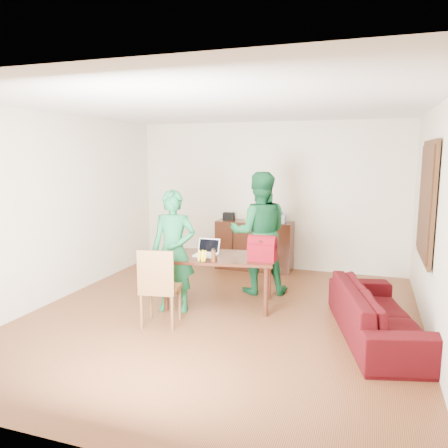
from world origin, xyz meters
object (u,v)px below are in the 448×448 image
(person_far, at_px, (259,233))
(laptop, at_px, (206,253))
(person_near, at_px, (174,251))
(red_bag, at_px, (262,251))
(sofa, at_px, (378,313))
(chair, at_px, (161,302))
(table, at_px, (219,262))
(bottle, at_px, (213,255))

(person_far, height_order, laptop, person_far)
(person_near, distance_m, person_far, 1.46)
(red_bag, relative_size, sofa, 0.18)
(person_near, bearing_deg, red_bag, 5.49)
(person_near, relative_size, sofa, 0.81)
(chair, xyz_separation_m, person_near, (-0.06, 0.53, 0.54))
(table, distance_m, sofa, 2.20)
(chair, distance_m, person_near, 0.76)
(chair, relative_size, sofa, 0.48)
(person_far, xyz_separation_m, bottle, (-0.36, -1.07, -0.13))
(bottle, xyz_separation_m, red_bag, (0.61, 0.24, 0.05))
(table, distance_m, person_far, 0.90)
(red_bag, height_order, sofa, red_bag)
(chair, bearing_deg, sofa, -0.10)
(laptop, xyz_separation_m, sofa, (2.31, -0.42, -0.46))
(chair, height_order, sofa, chair)
(table, height_order, sofa, table)
(red_bag, bearing_deg, table, 174.82)
(person_far, distance_m, red_bag, 0.87)
(person_far, xyz_separation_m, sofa, (1.74, -1.22, -0.63))
(table, height_order, laptop, laptop)
(laptop, relative_size, red_bag, 0.86)
(laptop, bearing_deg, red_bag, -2.06)
(table, xyz_separation_m, person_near, (-0.51, -0.40, 0.20))
(person_far, distance_m, sofa, 2.22)
(red_bag, xyz_separation_m, sofa, (1.49, -0.40, -0.55))
(chair, relative_size, laptop, 3.12)
(bottle, bearing_deg, table, 94.76)
(laptop, height_order, red_bag, red_bag)
(chair, height_order, laptop, chair)
(chair, relative_size, bottle, 5.61)
(red_bag, bearing_deg, person_far, 108.38)
(laptop, relative_size, bottle, 1.80)
(table, height_order, person_far, person_far)
(bottle, height_order, sofa, bottle)
(person_far, height_order, sofa, person_far)
(chair, relative_size, person_far, 0.53)
(person_near, distance_m, bottle, 0.55)
(table, xyz_separation_m, person_far, (0.38, 0.75, 0.31))
(table, relative_size, sofa, 0.80)
(laptop, bearing_deg, chair, -107.71)
(person_far, bearing_deg, laptop, 38.00)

